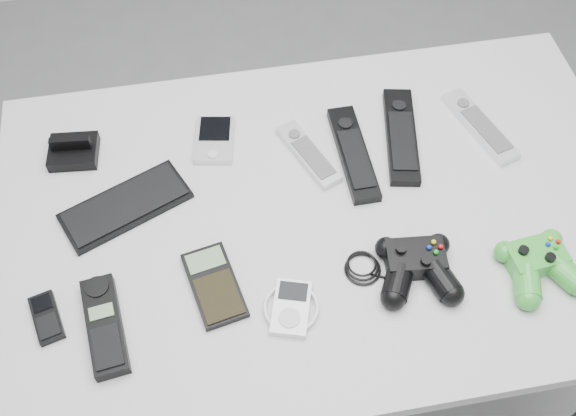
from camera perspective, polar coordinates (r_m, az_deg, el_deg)
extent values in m
plane|color=slate|center=(2.01, 3.32, -11.36)|extent=(3.50, 3.50, 0.00)
cube|color=#B0B0B3|center=(1.26, 3.05, -0.58)|extent=(1.21, 0.78, 0.03)
cylinder|color=black|center=(1.81, -17.17, -1.65)|extent=(0.04, 0.04, 0.78)
cylinder|color=black|center=(1.92, 16.67, 3.20)|extent=(0.04, 0.04, 0.78)
cube|color=black|center=(1.28, -13.59, 0.21)|extent=(0.25, 0.18, 0.01)
cube|color=black|center=(1.37, -17.83, 4.91)|extent=(0.10, 0.09, 0.05)
cube|color=silver|center=(1.35, -6.25, 5.80)|extent=(0.09, 0.13, 0.02)
cube|color=silver|center=(1.32, 1.74, 4.61)|extent=(0.10, 0.18, 0.02)
cube|color=black|center=(1.32, 5.55, 4.67)|extent=(0.06, 0.23, 0.02)
cube|color=black|center=(1.36, 9.56, 6.10)|extent=(0.10, 0.25, 0.02)
cube|color=silver|center=(1.42, 15.95, 6.74)|extent=(0.10, 0.21, 0.02)
cube|color=black|center=(1.20, -19.78, -8.71)|extent=(0.06, 0.10, 0.02)
cube|color=black|center=(1.16, -15.27, -9.57)|extent=(0.08, 0.18, 0.03)
cube|color=black|center=(1.17, -6.27, -6.48)|extent=(0.10, 0.16, 0.02)
cube|color=white|center=(1.14, 0.27, -8.43)|extent=(0.12, 0.12, 0.02)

